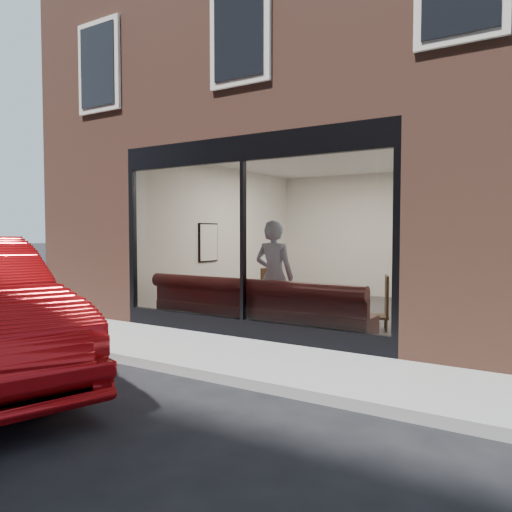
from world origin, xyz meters
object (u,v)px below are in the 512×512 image
Objects in this scene: person at (274,277)px; cafe_chair_left at (264,301)px; cafe_table_right at (304,286)px; banquette at (257,320)px; cafe_chair_right at (375,317)px; cafe_table_left at (213,282)px.

person reaches higher than cafe_chair_left.
person is 3.20× the size of cafe_table_right.
cafe_table_right is at bearing -116.32° from person.
banquette reaches higher than cafe_chair_right.
person is 2.22m from cafe_chair_left.
person is 0.68m from cafe_table_right.
cafe_chair_left is (-1.50, 1.10, -0.50)m from cafe_table_right.
cafe_table_right is at bearing 167.08° from cafe_chair_left.
cafe_table_left reaches higher than cafe_chair_left.
banquette is 1.07m from cafe_table_right.
cafe_chair_left is at bearing 118.34° from banquette.
cafe_table_left is at bearing -15.27° from person.
banquette is 9.19× the size of cafe_chair_right.
cafe_table_left is 1.51× the size of cafe_chair_right.
person reaches higher than banquette.
banquette is at bearing -120.95° from cafe_table_right.
cafe_table_right is 1.43× the size of cafe_chair_left.
cafe_chair_left is at bearing -34.33° from cafe_chair_right.
cafe_table_left is at bearing 157.40° from banquette.
cafe_table_left is at bearing -172.09° from cafe_table_right.
cafe_table_left reaches higher than cafe_chair_right.
banquette is at bearing 141.58° from cafe_chair_left.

